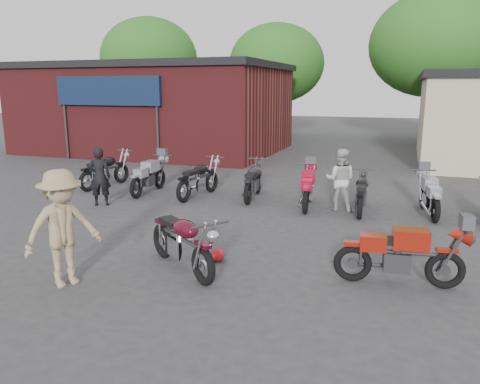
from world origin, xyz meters
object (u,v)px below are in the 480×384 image
(vintage_motorcycle, at_px, (182,238))
(person_dark, at_px, (100,177))
(sportbike, at_px, (402,252))
(person_tan, at_px, (63,228))
(row_bike_1, at_px, (149,174))
(row_bike_4, at_px, (308,186))
(row_bike_2, at_px, (199,177))
(row_bike_5, at_px, (362,191))
(helmet, at_px, (218,255))
(row_bike_0, at_px, (105,168))
(row_bike_3, at_px, (253,179))
(row_bike_6, at_px, (430,193))
(person_light, at_px, (340,180))

(vintage_motorcycle, xyz_separation_m, person_dark, (-4.20, 3.47, 0.19))
(sportbike, height_order, person_tan, person_tan)
(vintage_motorcycle, distance_m, row_bike_1, 6.43)
(row_bike_4, bearing_deg, sportbike, -159.06)
(sportbike, bearing_deg, row_bike_2, 133.16)
(row_bike_5, bearing_deg, helmet, 151.04)
(row_bike_1, bearing_deg, row_bike_0, 78.20)
(row_bike_2, bearing_deg, row_bike_1, 99.66)
(row_bike_3, bearing_deg, helmet, -176.14)
(person_tan, bearing_deg, sportbike, -41.51)
(row_bike_5, bearing_deg, person_tan, 143.58)
(sportbike, height_order, row_bike_3, row_bike_3)
(row_bike_5, bearing_deg, person_dark, 100.44)
(person_dark, height_order, row_bike_6, person_dark)
(vintage_motorcycle, bearing_deg, row_bike_0, 170.83)
(person_light, distance_m, row_bike_3, 2.58)
(row_bike_0, bearing_deg, row_bike_6, -82.17)
(row_bike_2, relative_size, row_bike_5, 1.09)
(helmet, bearing_deg, vintage_motorcycle, -121.77)
(row_bike_1, relative_size, row_bike_4, 1.01)
(person_tan, bearing_deg, row_bike_2, 34.23)
(row_bike_5, distance_m, row_bike_6, 1.65)
(sportbike, bearing_deg, row_bike_1, 140.27)
(helmet, relative_size, row_bike_0, 0.13)
(person_light, bearing_deg, row_bike_0, -4.11)
(person_dark, bearing_deg, vintage_motorcycle, 113.32)
(vintage_motorcycle, bearing_deg, row_bike_5, 99.73)
(row_bike_2, bearing_deg, person_dark, 138.77)
(vintage_motorcycle, relative_size, row_bike_4, 1.06)
(person_tan, xyz_separation_m, row_bike_1, (-2.19, 6.38, -0.37))
(person_tan, relative_size, row_bike_0, 0.91)
(row_bike_3, bearing_deg, row_bike_0, 84.08)
(row_bike_1, xyz_separation_m, row_bike_3, (3.20, 0.38, 0.00))
(row_bike_4, xyz_separation_m, row_bike_6, (3.04, 0.21, -0.01))
(person_tan, height_order, row_bike_0, person_tan)
(vintage_motorcycle, distance_m, row_bike_6, 6.84)
(row_bike_4, bearing_deg, row_bike_5, -100.14)
(row_bike_0, bearing_deg, person_tan, -140.76)
(row_bike_0, relative_size, row_bike_2, 1.01)
(row_bike_1, distance_m, row_bike_3, 3.22)
(person_tan, distance_m, row_bike_3, 6.85)
(sportbike, xyz_separation_m, row_bike_4, (-2.45, 4.56, 0.00))
(row_bike_3, relative_size, row_bike_5, 1.07)
(row_bike_3, bearing_deg, row_bike_5, -105.58)
(row_bike_2, bearing_deg, vintage_motorcycle, -150.24)
(sportbike, bearing_deg, person_dark, 152.40)
(vintage_motorcycle, distance_m, row_bike_2, 5.68)
(sportbike, distance_m, person_tan, 5.44)
(row_bike_1, distance_m, row_bike_6, 7.91)
(person_tan, bearing_deg, row_bike_6, -11.79)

